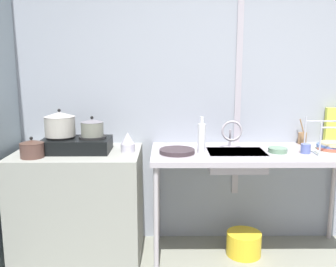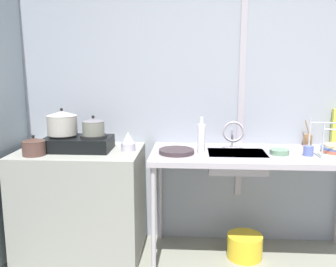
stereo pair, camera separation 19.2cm
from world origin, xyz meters
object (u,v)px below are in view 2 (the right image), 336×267
object	(u,v)px
frying_pan	(177,151)
small_bowl_on_drainboard	(279,152)
cup_by_rack	(308,151)
percolator	(128,142)
faucet	(233,132)
stove	(79,143)
bucket_on_floor	(245,246)
bottle_by_sink	(201,138)
dish_rack	(336,149)
pot_on_left_burner	(62,123)
sink_basin	(237,162)
utensil_jar	(308,140)
pot_on_right_burner	(93,127)
pot_beside_stove	(34,147)

from	to	relation	value
frying_pan	small_bowl_on_drainboard	distance (m)	0.76
frying_pan	cup_by_rack	size ratio (longest dim) A/B	3.66
percolator	faucet	size ratio (longest dim) A/B	0.67
stove	percolator	bearing A→B (deg)	-0.09
bucket_on_floor	bottle_by_sink	bearing A→B (deg)	-173.24
dish_rack	small_bowl_on_drainboard	world-z (taller)	dish_rack
faucet	bucket_on_floor	size ratio (longest dim) A/B	0.81
pot_on_left_burner	cup_by_rack	world-z (taller)	pot_on_left_burner
sink_basin	dish_rack	size ratio (longest dim) A/B	1.33
dish_rack	bucket_on_floor	bearing A→B (deg)	179.79
stove	dish_rack	xyz separation A→B (m)	(1.95, -0.00, -0.02)
stove	bottle_by_sink	xyz separation A→B (m)	(0.95, -0.04, 0.06)
cup_by_rack	pot_on_left_burner	bearing A→B (deg)	178.00
bucket_on_floor	utensil_jar	bearing A→B (deg)	27.66
pot_on_right_burner	bucket_on_floor	distance (m)	1.52
bottle_by_sink	small_bowl_on_drainboard	bearing A→B (deg)	0.55
sink_basin	dish_rack	distance (m)	0.74
faucet	frying_pan	world-z (taller)	faucet
bottle_by_sink	frying_pan	bearing A→B (deg)	-174.80
faucet	cup_by_rack	world-z (taller)	faucet
sink_basin	bucket_on_floor	size ratio (longest dim) A/B	1.56
frying_pan	utensil_jar	size ratio (longest dim) A/B	1.25
sink_basin	utensil_jar	xyz separation A→B (m)	(0.60, 0.28, 0.12)
pot_on_left_burner	bucket_on_floor	size ratio (longest dim) A/B	0.83
small_bowl_on_drainboard	utensil_jar	world-z (taller)	utensil_jar
stove	pot_on_left_burner	bearing A→B (deg)	-180.00
dish_rack	percolator	bearing A→B (deg)	179.98
faucet	cup_by_rack	xyz separation A→B (m)	(0.53, -0.17, -0.10)
frying_pan	dish_rack	distance (m)	1.19
stove	sink_basin	world-z (taller)	stove
faucet	bucket_on_floor	world-z (taller)	faucet
utensil_jar	dish_rack	bearing A→B (deg)	-64.58
percolator	bucket_on_floor	size ratio (longest dim) A/B	0.54
stove	small_bowl_on_drainboard	world-z (taller)	stove
faucet	bottle_by_sink	distance (m)	0.29
faucet	small_bowl_on_drainboard	bearing A→B (deg)	-24.04
pot_on_left_burner	faucet	size ratio (longest dim) A/B	1.03
pot_beside_stove	faucet	size ratio (longest dim) A/B	0.76
pot_beside_stove	percolator	distance (m)	0.69
stove	utensil_jar	bearing A→B (deg)	8.48
percolator	faucet	distance (m)	0.82
frying_pan	bottle_by_sink	xyz separation A→B (m)	(0.18, 0.02, 0.10)
pot_on_left_burner	frying_pan	distance (m)	0.91
pot_on_right_burner	bottle_by_sink	size ratio (longest dim) A/B	0.62
frying_pan	cup_by_rack	bearing A→B (deg)	-0.39
frying_pan	bottle_by_sink	distance (m)	0.21
frying_pan	pot_on_left_burner	bearing A→B (deg)	176.24
percolator	utensil_jar	distance (m)	1.46
cup_by_rack	small_bowl_on_drainboard	size ratio (longest dim) A/B	0.51
dish_rack	pot_on_left_burner	bearing A→B (deg)	179.97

